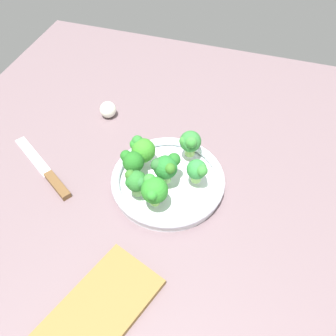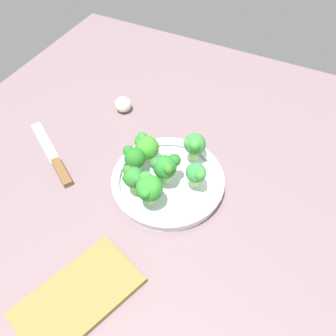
# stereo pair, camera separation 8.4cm
# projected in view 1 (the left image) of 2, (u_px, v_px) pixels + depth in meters

# --- Properties ---
(ground_plane) EXTENTS (1.30, 1.30, 0.03)m
(ground_plane) POSITION_uv_depth(u_px,v_px,m) (161.00, 184.00, 0.91)
(ground_plane) COLOR slate
(bowl) EXTENTS (0.28, 0.28, 0.04)m
(bowl) POSITION_uv_depth(u_px,v_px,m) (168.00, 181.00, 0.88)
(bowl) COLOR silver
(bowl) RESTS_ON ground_plane
(broccoli_floret_0) EXTENTS (0.06, 0.06, 0.08)m
(broccoli_floret_0) POSITION_uv_depth(u_px,v_px,m) (154.00, 190.00, 0.78)
(broccoli_floret_0) COLOR #94CC57
(broccoli_floret_0) RESTS_ON bowl
(broccoli_floret_1) EXTENTS (0.06, 0.05, 0.07)m
(broccoli_floret_1) POSITION_uv_depth(u_px,v_px,m) (190.00, 142.00, 0.87)
(broccoli_floret_1) COLOR #87B853
(broccoli_floret_1) RESTS_ON bowl
(broccoli_floret_2) EXTENTS (0.06, 0.06, 0.07)m
(broccoli_floret_2) POSITION_uv_depth(u_px,v_px,m) (166.00, 167.00, 0.82)
(broccoli_floret_2) COLOR #78B75B
(broccoli_floret_2) RESTS_ON bowl
(broccoli_floret_3) EXTENTS (0.05, 0.05, 0.06)m
(broccoli_floret_3) POSITION_uv_depth(u_px,v_px,m) (198.00, 169.00, 0.83)
(broccoli_floret_3) COLOR #94CB64
(broccoli_floret_3) RESTS_ON bowl
(broccoli_floret_4) EXTENTS (0.05, 0.06, 0.06)m
(broccoli_floret_4) POSITION_uv_depth(u_px,v_px,m) (132.00, 161.00, 0.85)
(broccoli_floret_4) COLOR #8EC765
(broccoli_floret_4) RESTS_ON bowl
(broccoli_floret_5) EXTENTS (0.05, 0.05, 0.07)m
(broccoli_floret_5) POSITION_uv_depth(u_px,v_px,m) (136.00, 182.00, 0.80)
(broccoli_floret_5) COLOR #85C56A
(broccoli_floret_5) RESTS_ON bowl
(broccoli_floret_6) EXTENTS (0.06, 0.07, 0.07)m
(broccoli_floret_6) POSITION_uv_depth(u_px,v_px,m) (142.00, 149.00, 0.87)
(broccoli_floret_6) COLOR #82C85A
(broccoli_floret_6) RESTS_ON bowl
(knife) EXTENTS (0.16, 0.24, 0.01)m
(knife) POSITION_uv_depth(u_px,v_px,m) (48.00, 174.00, 0.91)
(knife) COLOR silver
(knife) RESTS_ON ground_plane
(cutting_board) EXTENTS (0.27, 0.21, 0.02)m
(cutting_board) POSITION_uv_depth(u_px,v_px,m) (100.00, 309.00, 0.69)
(cutting_board) COLOR olive
(cutting_board) RESTS_ON ground_plane
(garlic_bulb) EXTENTS (0.05, 0.05, 0.05)m
(garlic_bulb) POSITION_uv_depth(u_px,v_px,m) (108.00, 110.00, 1.04)
(garlic_bulb) COLOR white
(garlic_bulb) RESTS_ON ground_plane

